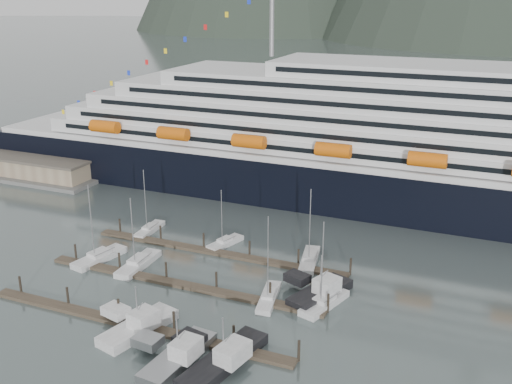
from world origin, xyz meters
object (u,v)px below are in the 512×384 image
(warehouse, at_px, (26,163))
(sailboat_d, at_px, (269,298))
(cruise_ship, at_px, (451,155))
(sailboat_h, at_px, (324,303))
(sailboat_g, at_px, (309,260))
(trawler_d, at_px, (177,356))
(trawler_c, at_px, (223,358))
(trawler_e, at_px, (319,291))
(sailboat_e, at_px, (149,230))
(sailboat_a, at_px, (100,258))
(sailboat_f, at_px, (225,243))
(trawler_b, at_px, (138,326))
(sailboat_c, at_px, (138,264))

(warehouse, relative_size, sailboat_d, 3.23)
(cruise_ship, height_order, sailboat_h, cruise_ship)
(cruise_ship, distance_m, sailboat_g, 42.16)
(sailboat_d, distance_m, trawler_d, 19.72)
(trawler_c, bearing_deg, trawler_e, -3.97)
(sailboat_g, distance_m, trawler_c, 32.28)
(cruise_ship, relative_size, sailboat_e, 16.01)
(trawler_d, bearing_deg, sailboat_h, -26.62)
(sailboat_h, bearing_deg, sailboat_g, 42.87)
(cruise_ship, bearing_deg, sailboat_a, -136.76)
(trawler_e, bearing_deg, trawler_c, -175.77)
(warehouse, xyz_separation_m, trawler_e, (88.54, -34.03, -1.28))
(sailboat_a, bearing_deg, trawler_e, -75.19)
(sailboat_a, relative_size, sailboat_h, 1.02)
(warehouse, distance_m, trawler_d, 95.80)
(trawler_c, distance_m, trawler_e, 22.11)
(trawler_c, distance_m, trawler_d, 5.74)
(sailboat_f, bearing_deg, cruise_ship, -28.87)
(cruise_ship, relative_size, trawler_c, 14.03)
(sailboat_f, bearing_deg, trawler_d, -147.55)
(trawler_b, height_order, trawler_c, trawler_b)
(trawler_b, bearing_deg, warehouse, 66.32)
(warehouse, distance_m, sailboat_d, 90.12)
(sailboat_g, relative_size, trawler_b, 1.14)
(cruise_ship, height_order, trawler_d, cruise_ship)
(sailboat_c, height_order, sailboat_h, sailboat_h)
(trawler_c, bearing_deg, warehouse, 68.06)
(warehouse, bearing_deg, trawler_b, -37.74)
(sailboat_d, height_order, sailboat_e, sailboat_d)
(cruise_ship, xyz_separation_m, sailboat_h, (-12.03, -49.29, -11.60))
(trawler_d, bearing_deg, sailboat_a, 58.45)
(sailboat_a, xyz_separation_m, sailboat_d, (32.09, -1.56, -0.04))
(sailboat_e, distance_m, trawler_e, 39.73)
(sailboat_g, bearing_deg, trawler_e, -165.78)
(sailboat_h, relative_size, trawler_b, 1.15)
(sailboat_h, relative_size, trawler_c, 0.95)
(sailboat_d, xyz_separation_m, sailboat_h, (8.23, 1.51, 0.03))
(trawler_b, distance_m, trawler_e, 27.61)
(warehouse, relative_size, sailboat_e, 3.51)
(sailboat_c, distance_m, sailboat_g, 29.07)
(sailboat_c, relative_size, sailboat_d, 0.92)
(sailboat_d, distance_m, sailboat_g, 14.91)
(sailboat_d, bearing_deg, trawler_e, -71.50)
(cruise_ship, distance_m, sailboat_h, 52.04)
(cruise_ship, height_order, sailboat_g, cruise_ship)
(sailboat_g, bearing_deg, trawler_d, 158.45)
(cruise_ship, relative_size, sailboat_f, 18.73)
(sailboat_g, bearing_deg, cruise_ship, -38.30)
(sailboat_c, xyz_separation_m, sailboat_h, (32.74, -0.55, 0.01))
(sailboat_e, height_order, trawler_d, sailboat_e)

